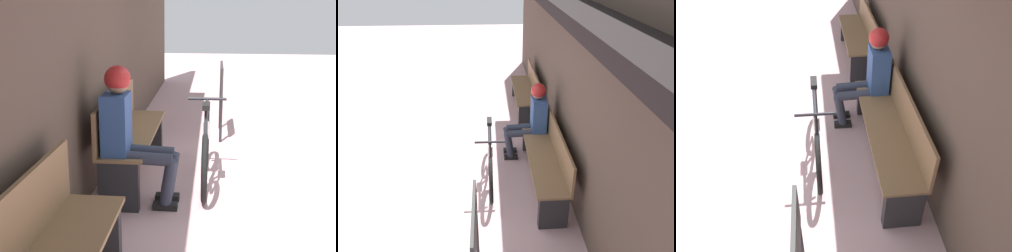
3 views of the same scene
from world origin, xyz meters
The scene contains 5 objects.
storefront_wall centered at (0.00, 2.50, 1.66)m, with size 12.00×0.56×3.20m.
park_bench_near centered at (-0.02, 2.19, 0.43)m, with size 1.89×0.42×0.88m.
bicycle centered at (-0.16, 1.39, 0.35)m, with size 1.60×0.40×0.86m.
person_seated centered at (-0.75, 2.06, 0.72)m, with size 0.34×0.66×1.26m.
signboard centered at (1.59, 1.23, 0.72)m, with size 0.86×0.04×0.97m.
Camera 1 is at (-4.64, 1.33, 1.78)m, focal length 50.00 mm.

